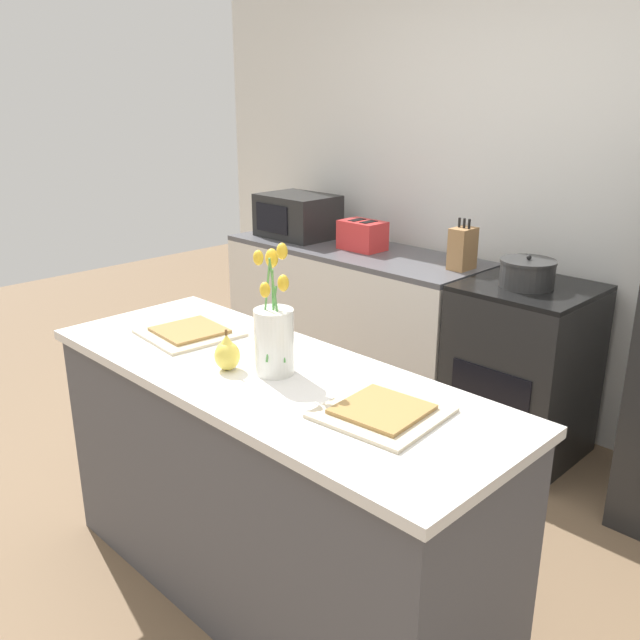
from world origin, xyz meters
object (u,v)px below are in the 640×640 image
microwave (297,216)px  knife_block (463,248)px  flower_vase (274,335)px  toaster (362,235)px  pear_figurine (227,354)px  cooking_pot (527,273)px  plate_setting_left (190,332)px  stove_range (522,371)px  plate_setting_right (382,412)px

microwave → knife_block: same height
flower_vase → toaster: (-1.03, 1.61, -0.05)m
toaster → knife_block: knife_block is taller
flower_vase → pear_figurine: flower_vase is taller
cooking_pot → knife_block: (-0.41, 0.07, 0.04)m
knife_block → plate_setting_left: bearing=-95.7°
plate_setting_left → stove_range: bearing=69.7°
toaster → cooking_pot: toaster is taller
flower_vase → microwave: size_ratio=0.91×
pear_figurine → knife_block: size_ratio=0.53×
plate_setting_right → toaster: 2.18m
stove_range → cooking_pot: size_ratio=3.37×
stove_range → plate_setting_left: size_ratio=2.53×
pear_figurine → plate_setting_left: 0.40m
pear_figurine → plate_setting_right: bearing=10.5°
cooking_pot → toaster: bearing=177.6°
flower_vase → toaster: flower_vase is taller
plate_setting_left → pear_figurine: bearing=-16.0°
flower_vase → pear_figurine: size_ratio=3.07×
pear_figurine → toaster: size_ratio=0.51×
plate_setting_right → plate_setting_left: bearing=180.0°
pear_figurine → cooking_pot: bearing=83.2°
stove_range → pear_figurine: size_ratio=6.30×
pear_figurine → plate_setting_right: size_ratio=0.40×
plate_setting_right → pear_figurine: bearing=-169.5°
plate_setting_left → knife_block: knife_block is taller
plate_setting_left → microwave: bearing=124.0°
plate_setting_left → cooking_pot: cooking_pot is taller
pear_figurine → plate_setting_right: 0.60m
knife_block → pear_figurine: bearing=-82.8°
plate_setting_right → knife_block: bearing=116.5°
pear_figurine → plate_setting_left: (-0.38, 0.11, -0.05)m
flower_vase → toaster: 1.91m
flower_vase → cooking_pot: bearing=87.7°
microwave → pear_figurine: bearing=-49.4°
pear_figurine → cooking_pot: cooking_pot is taller
cooking_pot → microwave: 1.64m
pear_figurine → cooking_pot: size_ratio=0.54×
pear_figurine → cooking_pot: 1.67m
plate_setting_left → toaster: bearing=108.1°
flower_vase → plate_setting_left: 0.53m
flower_vase → cooking_pot: 1.56m
stove_range → toaster: 1.23m
stove_range → cooking_pot: 0.52m
cooking_pot → knife_block: bearing=170.8°
plate_setting_right → knife_block: 1.80m
flower_vase → pear_figurine: bearing=-145.0°
toaster → microwave: bearing=-178.6°
flower_vase → plate_setting_right: size_ratio=1.23×
cooking_pot → flower_vase: bearing=-92.3°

